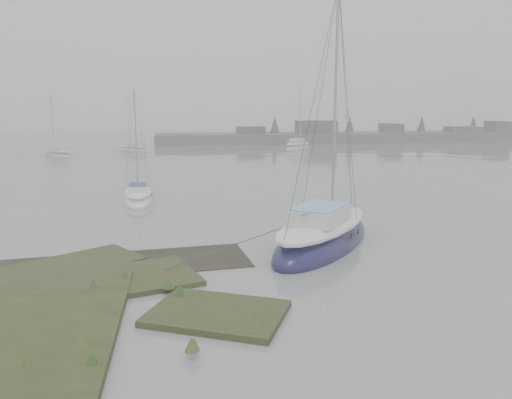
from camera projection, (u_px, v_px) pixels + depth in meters
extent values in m
plane|color=slate|center=(186.00, 171.00, 42.89)|extent=(160.00, 160.00, 0.00)
cube|color=#4C4F51|center=(351.00, 138.00, 77.67)|extent=(60.00, 8.00, 1.60)
cube|color=#424247|center=(251.00, 134.00, 74.22)|extent=(4.00, 3.00, 2.20)
cube|color=#424247|center=(316.00, 131.00, 75.60)|extent=(6.00, 3.00, 3.00)
cube|color=#424247|center=(391.00, 132.00, 77.40)|extent=(3.00, 3.00, 2.50)
cube|color=#424247|center=(462.00, 133.00, 79.20)|extent=(5.00, 3.00, 2.00)
cube|color=#424247|center=(497.00, 130.00, 80.00)|extent=(3.00, 3.00, 2.80)
cone|color=#384238|center=(275.00, 128.00, 76.59)|extent=(2.00, 2.00, 3.50)
cone|color=#384238|center=(350.00, 127.00, 78.35)|extent=(2.00, 2.00, 3.50)
cone|color=#384238|center=(421.00, 127.00, 80.10)|extent=(2.00, 2.00, 3.50)
cone|color=#384238|center=(473.00, 126.00, 81.42)|extent=(2.00, 2.00, 3.50)
ellipsoid|color=#111037|center=(323.00, 243.00, 19.98)|extent=(6.73, 7.77, 1.89)
ellipsoid|color=silver|center=(323.00, 224.00, 19.84)|extent=(5.72, 6.66, 0.53)
cube|color=silver|center=(320.00, 215.00, 19.46)|extent=(2.94, 3.14, 0.56)
cube|color=#7A99C6|center=(321.00, 207.00, 19.40)|extent=(2.72, 2.90, 0.09)
cylinder|color=#939399|center=(335.00, 101.00, 19.80)|extent=(0.12, 0.12, 8.91)
cylinder|color=#939399|center=(319.00, 208.00, 19.21)|extent=(1.95, 2.55, 0.10)
ellipsoid|color=white|center=(139.00, 200.00, 29.23)|extent=(1.94, 5.03, 1.20)
ellipsoid|color=silver|center=(138.00, 192.00, 29.14)|extent=(1.57, 4.38, 0.34)
cube|color=silver|center=(138.00, 188.00, 28.88)|extent=(1.17, 1.76, 0.35)
cube|color=#181D48|center=(138.00, 184.00, 28.85)|extent=(1.09, 1.61, 0.06)
cylinder|color=#939399|center=(136.00, 139.00, 29.18)|extent=(0.08, 0.08, 5.64)
cylinder|color=#939399|center=(138.00, 185.00, 28.71)|extent=(0.19, 1.97, 0.06)
ellipsoid|color=#B2B5BB|center=(58.00, 156.00, 54.79)|extent=(4.65, 5.12, 1.27)
ellipsoid|color=silver|center=(57.00, 151.00, 54.70)|extent=(3.96, 4.39, 0.36)
cube|color=silver|center=(58.00, 149.00, 54.49)|extent=(2.00, 2.09, 0.37)
cube|color=silver|center=(58.00, 147.00, 54.45)|extent=(1.85, 1.93, 0.06)
cylinder|color=#939399|center=(52.00, 121.00, 54.53)|extent=(0.08, 0.08, 5.97)
cylinder|color=#939399|center=(59.00, 147.00, 54.35)|extent=(1.38, 1.66, 0.07)
ellipsoid|color=#AEB3B8|center=(298.00, 149.00, 64.04)|extent=(5.44, 6.54, 1.57)
ellipsoid|color=silver|center=(298.00, 144.00, 63.92)|extent=(4.62, 5.61, 0.44)
cube|color=silver|center=(297.00, 141.00, 63.60)|extent=(2.41, 2.62, 0.46)
cube|color=silver|center=(297.00, 139.00, 63.56)|extent=(2.23, 2.41, 0.07)
cylinder|color=#939399|center=(301.00, 112.00, 63.91)|extent=(0.10, 0.10, 7.41)
cylinder|color=#939399|center=(297.00, 139.00, 63.39)|extent=(1.54, 2.18, 0.08)
ellipsoid|color=#B8BEC2|center=(134.00, 151.00, 61.00)|extent=(4.86, 4.64, 1.23)
ellipsoid|color=silver|center=(133.00, 147.00, 60.91)|extent=(4.15, 3.96, 0.35)
cube|color=silver|center=(134.00, 144.00, 60.73)|extent=(2.01, 1.97, 0.36)
cube|color=#B6BCC3|center=(134.00, 143.00, 60.70)|extent=(1.86, 1.82, 0.06)
cylinder|color=#939399|center=(128.00, 121.00, 60.68)|extent=(0.08, 0.08, 5.79)
cylinder|color=#939399|center=(135.00, 143.00, 60.62)|extent=(1.54, 1.41, 0.07)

